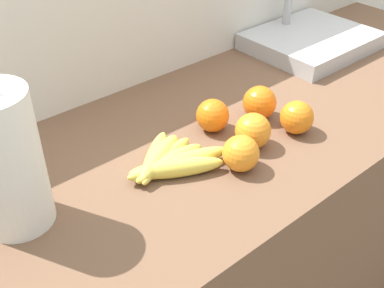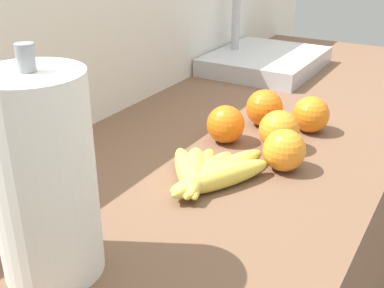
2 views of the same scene
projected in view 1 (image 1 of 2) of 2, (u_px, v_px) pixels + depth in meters
The scene contains 10 objects.
counter at pixel (241, 246), 1.41m from camera, with size 1.77×0.60×0.92m, color brown.
wall_back at pixel (170, 145), 1.50m from camera, with size 2.17×0.06×1.30m, color silver.
banana_bunch at pixel (168, 162), 0.96m from camera, with size 0.22×0.19×0.04m.
orange_center at pixel (253, 131), 1.01m from camera, with size 0.08×0.08×0.08m, color orange.
orange_back_left at pixel (213, 115), 1.06m from camera, with size 0.07×0.07×0.07m, color orange.
orange_front at pixel (297, 117), 1.06m from camera, with size 0.08×0.08×0.08m, color orange.
orange_back_right at pixel (241, 153), 0.95m from camera, with size 0.08×0.08×0.08m, color orange.
orange_far_right at pixel (258, 103), 1.11m from camera, with size 0.08×0.08×0.08m, color orange.
paper_towel_roll at pixel (5, 162), 0.78m from camera, with size 0.12×0.12×0.29m.
sink_basin at pixel (311, 40), 1.44m from camera, with size 0.35×0.29×0.23m.
Camera 1 is at (-0.74, -0.65, 1.52)m, focal length 44.62 mm.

